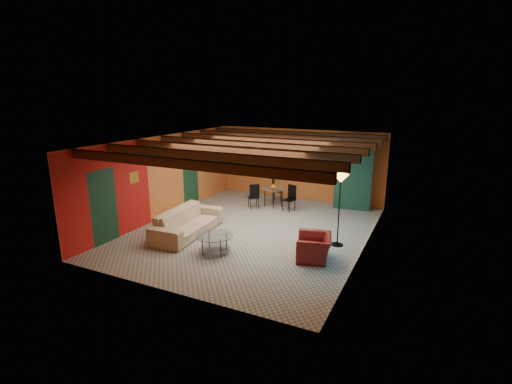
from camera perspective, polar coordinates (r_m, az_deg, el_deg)
The scene contains 11 objects.
room at distance 10.89m, azimuth -0.21°, elevation 6.07°, with size 6.52×8.01×2.71m.
sofa at distance 11.17m, azimuth -10.29°, elevation -4.46°, with size 2.57×1.00×0.75m, color tan.
armchair at distance 9.51m, azimuth 8.79°, elevation -8.28°, with size 0.95×0.83×0.62m, color maroon.
coffee_table at distance 9.84m, azimuth -6.27°, elevation -7.80°, with size 0.96×0.96×0.49m, color white, non-canonical shape.
dining_table at distance 13.63m, azimuth 2.63°, elevation -0.34°, with size 1.77×1.77×0.92m, color silver, non-canonical shape.
armoire at distance 13.81m, azimuth 14.72°, elevation 1.98°, with size 1.22×0.60×2.14m, color brown.
floor_lamp at distance 10.23m, azimuth 12.47°, elevation -2.73°, with size 0.40×0.40×1.98m, color black, non-canonical shape.
ceiling_fan at distance 10.79m, azimuth -0.47°, elevation 5.98°, with size 1.50×1.50×0.44m, color #472614, non-canonical shape.
painting at distance 14.83m, azimuth 3.23°, elevation 5.58°, with size 1.05×0.03×0.65m, color black.
potted_plant at distance 13.59m, azimuth 15.08°, elevation 7.43°, with size 0.46×0.40×0.51m, color #26661E.
vase at distance 13.50m, azimuth 2.66°, elevation 1.93°, with size 0.18×0.18×0.19m, color orange.
Camera 1 is at (4.74, -9.56, 4.00)m, focal length 26.40 mm.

